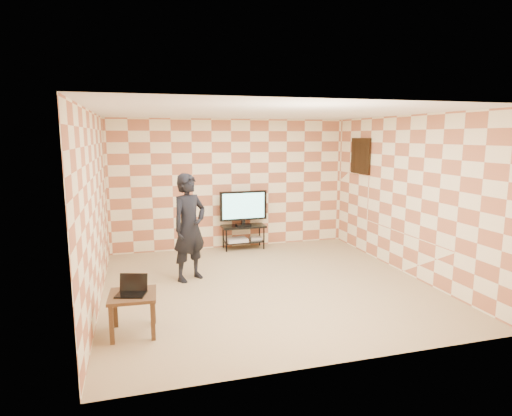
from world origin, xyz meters
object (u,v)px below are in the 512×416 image
object	(u,v)px
tv	(243,207)
side_table	(133,301)
tv_stand	(243,232)
person	(189,227)

from	to	relation	value
tv	side_table	distance (m)	4.13
tv_stand	side_table	xyz separation A→B (m)	(-2.23, -3.45, 0.05)
tv	side_table	size ratio (longest dim) A/B	1.74
side_table	tv_stand	bearing A→B (deg)	57.14
tv	person	xyz separation A→B (m)	(-1.32, -1.65, -0.02)
tv_stand	person	distance (m)	2.18
tv_stand	person	bearing A→B (deg)	-128.58
tv_stand	side_table	size ratio (longest dim) A/B	1.58
tv	person	world-z (taller)	person
tv	person	distance (m)	2.12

